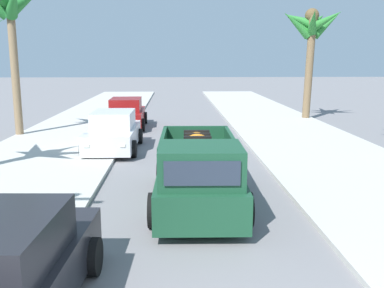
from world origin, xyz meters
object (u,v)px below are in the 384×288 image
car_right_near (2,274)px  palm_tree_right_fore (7,10)px  car_left_near (114,132)px  car_left_mid (126,114)px  pickup_truck (198,173)px  palm_tree_left_back (311,31)px

car_right_near → palm_tree_right_fore: size_ratio=0.64×
car_left_near → car_right_near: bearing=-89.7°
car_left_near → car_left_mid: bearing=91.2°
car_left_near → car_right_near: (0.06, -11.27, 0.00)m
car_left_mid → palm_tree_right_fore: (-4.77, -2.50, 4.93)m
palm_tree_right_fore → car_right_near: bearing=-71.0°
pickup_truck → palm_tree_right_fore: size_ratio=0.77×
palm_tree_left_back → pickup_truck: bearing=-116.3°
palm_tree_right_fore → palm_tree_left_back: bearing=17.7°
car_left_near → palm_tree_left_back: 13.61m
car_left_near → palm_tree_left_back: palm_tree_left_back is taller
pickup_truck → car_right_near: bearing=-122.1°
car_right_near → palm_tree_left_back: size_ratio=0.68×
palm_tree_right_fore → car_left_near: bearing=-32.7°
pickup_truck → car_left_mid: (-3.09, 12.27, -0.10)m
car_left_mid → pickup_truck: bearing=-75.9°
car_right_near → car_left_mid: bearing=90.6°
pickup_truck → car_left_near: pickup_truck is taller
car_right_near → car_left_mid: size_ratio=1.01×
car_right_near → palm_tree_left_back: palm_tree_left_back is taller
pickup_truck → car_left_near: size_ratio=1.23×
car_left_mid → palm_tree_right_fore: size_ratio=0.63×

